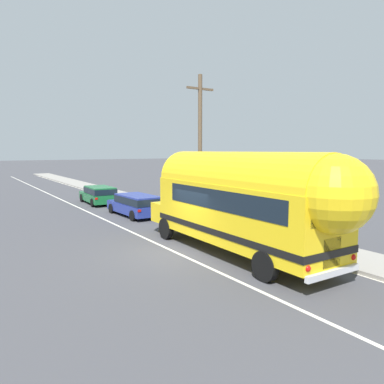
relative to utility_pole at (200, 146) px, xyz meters
The scene contains 7 objects.
ground_plane 8.35m from the utility_pole, 131.74° to the right, with size 300.00×300.00×0.00m, color #424247.
lane_markings 8.56m from the utility_pole, 113.67° to the left, with size 3.96×80.00×0.01m.
sidewalk_slab 6.43m from the utility_pole, 85.25° to the left, with size 2.56×90.00×0.15m, color gray.
utility_pole is the anchor object (origin of this frame).
painted_bus 8.04m from the utility_pole, 111.25° to the right, with size 2.70×11.22×4.12m.
car_lead 5.60m from the utility_pole, 127.12° to the left, with size 2.11×4.76×1.37m.
car_second 10.89m from the utility_pole, 105.82° to the left, with size 2.14×4.64×1.37m.
Camera 1 is at (-7.40, -12.53, 4.18)m, focal length 34.18 mm.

